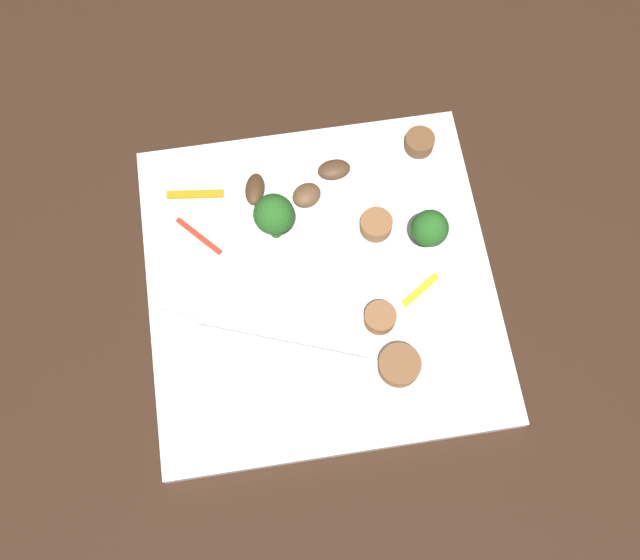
{
  "coord_description": "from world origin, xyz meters",
  "views": [
    {
      "loc": [
        0.03,
        0.21,
        0.6
      ],
      "look_at": [
        0.0,
        0.0,
        0.01
      ],
      "focal_mm": 41.35,
      "sensor_mm": 36.0,
      "label": 1
    }
  ],
  "objects_px": {
    "sausage_slice_0": "(419,142)",
    "mushroom_1": "(334,169)",
    "plate": "(320,282)",
    "sausage_slice_3": "(380,318)",
    "mushroom_0": "(255,189)",
    "sausage_slice_1": "(376,225)",
    "pepper_strip_1": "(420,290)",
    "sausage_slice_2": "(399,365)",
    "broccoli_floret_1": "(430,229)",
    "mushroom_2": "(311,194)",
    "pepper_strip_0": "(199,236)",
    "fork": "(245,338)",
    "pepper_strip_2": "(195,194)",
    "broccoli_floret_0": "(274,215)"
  },
  "relations": [
    {
      "from": "fork",
      "to": "pepper_strip_2",
      "type": "distance_m",
      "value": 0.14
    },
    {
      "from": "plate",
      "to": "fork",
      "type": "xyz_separation_m",
      "value": [
        0.07,
        0.04,
        0.01
      ]
    },
    {
      "from": "sausage_slice_0",
      "to": "pepper_strip_1",
      "type": "relative_size",
      "value": 0.68
    },
    {
      "from": "sausage_slice_1",
      "to": "sausage_slice_2",
      "type": "xyz_separation_m",
      "value": [
        0.0,
        0.12,
        -0.0
      ]
    },
    {
      "from": "mushroom_0",
      "to": "sausage_slice_2",
      "type": "bearing_deg",
      "value": 118.68
    },
    {
      "from": "pepper_strip_0",
      "to": "mushroom_1",
      "type": "bearing_deg",
      "value": -160.48
    },
    {
      "from": "mushroom_0",
      "to": "mushroom_1",
      "type": "height_order",
      "value": "same"
    },
    {
      "from": "mushroom_0",
      "to": "fork",
      "type": "bearing_deg",
      "value": 79.41
    },
    {
      "from": "plate",
      "to": "fork",
      "type": "bearing_deg",
      "value": 30.84
    },
    {
      "from": "sausage_slice_1",
      "to": "fork",
      "type": "bearing_deg",
      "value": 33.25
    },
    {
      "from": "plate",
      "to": "mushroom_0",
      "type": "distance_m",
      "value": 0.1
    },
    {
      "from": "sausage_slice_0",
      "to": "pepper_strip_2",
      "type": "height_order",
      "value": "sausage_slice_0"
    },
    {
      "from": "plate",
      "to": "sausage_slice_1",
      "type": "distance_m",
      "value": 0.07
    },
    {
      "from": "fork",
      "to": "mushroom_1",
      "type": "xyz_separation_m",
      "value": [
        -0.1,
        -0.14,
        0.0
      ]
    },
    {
      "from": "mushroom_0",
      "to": "sausage_slice_0",
      "type": "bearing_deg",
      "value": -171.44
    },
    {
      "from": "mushroom_1",
      "to": "pepper_strip_2",
      "type": "xyz_separation_m",
      "value": [
        0.12,
        0.0,
        -0.0
      ]
    },
    {
      "from": "sausage_slice_0",
      "to": "pepper_strip_0",
      "type": "distance_m",
      "value": 0.21
    },
    {
      "from": "fork",
      "to": "sausage_slice_3",
      "type": "xyz_separation_m",
      "value": [
        -0.11,
        0.0,
        0.01
      ]
    },
    {
      "from": "sausage_slice_1",
      "to": "pepper_strip_1",
      "type": "xyz_separation_m",
      "value": [
        -0.03,
        0.06,
        -0.01
      ]
    },
    {
      "from": "plate",
      "to": "mushroom_1",
      "type": "height_order",
      "value": "mushroom_1"
    },
    {
      "from": "broccoli_floret_1",
      "to": "plate",
      "type": "bearing_deg",
      "value": 12.11
    },
    {
      "from": "sausage_slice_2",
      "to": "pepper_strip_1",
      "type": "bearing_deg",
      "value": -116.22
    },
    {
      "from": "sausage_slice_0",
      "to": "sausage_slice_2",
      "type": "xyz_separation_m",
      "value": [
        0.06,
        0.2,
        -0.0
      ]
    },
    {
      "from": "sausage_slice_0",
      "to": "mushroom_1",
      "type": "bearing_deg",
      "value": 10.17
    },
    {
      "from": "broccoli_floret_1",
      "to": "sausage_slice_3",
      "type": "xyz_separation_m",
      "value": [
        0.05,
        0.06,
        -0.02
      ]
    },
    {
      "from": "plate",
      "to": "broccoli_floret_1",
      "type": "relative_size",
      "value": 6.42
    },
    {
      "from": "broccoli_floret_1",
      "to": "sausage_slice_2",
      "type": "xyz_separation_m",
      "value": [
        0.04,
        0.1,
        -0.02
      ]
    },
    {
      "from": "broccoli_floret_0",
      "to": "sausage_slice_2",
      "type": "relative_size",
      "value": 1.63
    },
    {
      "from": "sausage_slice_3",
      "to": "mushroom_0",
      "type": "height_order",
      "value": "sausage_slice_3"
    },
    {
      "from": "sausage_slice_2",
      "to": "plate",
      "type": "bearing_deg",
      "value": -58.46
    },
    {
      "from": "broccoli_floret_1",
      "to": "sausage_slice_1",
      "type": "bearing_deg",
      "value": -26.2
    },
    {
      "from": "sausage_slice_2",
      "to": "mushroom_2",
      "type": "height_order",
      "value": "same"
    },
    {
      "from": "broccoli_floret_0",
      "to": "pepper_strip_0",
      "type": "xyz_separation_m",
      "value": [
        0.07,
        -0.01,
        -0.04
      ]
    },
    {
      "from": "sausage_slice_0",
      "to": "sausage_slice_3",
      "type": "relative_size",
      "value": 1.0
    },
    {
      "from": "sausage_slice_0",
      "to": "broccoli_floret_1",
      "type": "bearing_deg",
      "value": 82.19
    },
    {
      "from": "sausage_slice_0",
      "to": "pepper_strip_0",
      "type": "xyz_separation_m",
      "value": [
        0.2,
        0.06,
        -0.01
      ]
    },
    {
      "from": "broccoli_floret_1",
      "to": "mushroom_2",
      "type": "distance_m",
      "value": 0.11
    },
    {
      "from": "broccoli_floret_1",
      "to": "mushroom_2",
      "type": "relative_size",
      "value": 1.74
    },
    {
      "from": "sausage_slice_3",
      "to": "mushroom_0",
      "type": "relative_size",
      "value": 0.86
    },
    {
      "from": "pepper_strip_2",
      "to": "mushroom_2",
      "type": "bearing_deg",
      "value": 169.69
    },
    {
      "from": "plate",
      "to": "mushroom_1",
      "type": "relative_size",
      "value": 9.9
    },
    {
      "from": "pepper_strip_2",
      "to": "sausage_slice_1",
      "type": "bearing_deg",
      "value": 159.9
    },
    {
      "from": "sausage_slice_1",
      "to": "sausage_slice_2",
      "type": "bearing_deg",
      "value": 88.45
    },
    {
      "from": "plate",
      "to": "sausage_slice_2",
      "type": "relative_size",
      "value": 8.46
    },
    {
      "from": "sausage_slice_1",
      "to": "sausage_slice_3",
      "type": "height_order",
      "value": "same"
    },
    {
      "from": "broccoli_floret_1",
      "to": "sausage_slice_1",
      "type": "relative_size",
      "value": 1.62
    },
    {
      "from": "broccoli_floret_1",
      "to": "sausage_slice_2",
      "type": "relative_size",
      "value": 1.32
    },
    {
      "from": "sausage_slice_2",
      "to": "pepper_strip_1",
      "type": "xyz_separation_m",
      "value": [
        -0.03,
        -0.06,
        -0.0
      ]
    },
    {
      "from": "plate",
      "to": "sausage_slice_0",
      "type": "distance_m",
      "value": 0.16
    },
    {
      "from": "fork",
      "to": "sausage_slice_2",
      "type": "relative_size",
      "value": 5.05
    }
  ]
}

